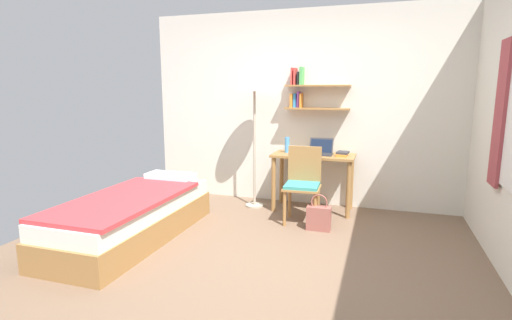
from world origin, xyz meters
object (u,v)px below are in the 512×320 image
object	(u,v)px
bed	(133,216)
desk_chair	(303,181)
desk	(313,166)
standing_lamp	(254,89)
book_stack	(342,154)
handbag	(319,217)
water_bottle	(287,145)
laptop	(321,150)

from	to	relation	value
bed	desk_chair	world-z (taller)	desk_chair
desk	standing_lamp	xyz separation A→B (m)	(-0.77, -0.09, 0.97)
bed	book_stack	size ratio (longest dim) A/B	8.58
bed	handbag	size ratio (longest dim) A/B	4.98
bed	water_bottle	xyz separation A→B (m)	(1.29, 1.60, 0.60)
standing_lamp	book_stack	bearing A→B (deg)	3.88
desk_chair	water_bottle	distance (m)	0.69
laptop	water_bottle	world-z (taller)	water_bottle
handbag	bed	bearing A→B (deg)	-155.35
laptop	bed	bearing A→B (deg)	-137.39
standing_lamp	book_stack	xyz separation A→B (m)	(1.13, 0.08, -0.80)
desk	standing_lamp	bearing A→B (deg)	-173.69
water_bottle	handbag	xyz separation A→B (m)	(0.55, -0.75, -0.70)
standing_lamp	laptop	xyz separation A→B (m)	(0.86, 0.11, -0.77)
desk	bed	bearing A→B (deg)	-136.33
desk_chair	book_stack	size ratio (longest dim) A/B	3.70
laptop	book_stack	bearing A→B (deg)	-6.57
desk	standing_lamp	distance (m)	1.24
bed	handbag	distance (m)	2.03
desk	laptop	world-z (taller)	laptop
standing_lamp	handbag	bearing A→B (deg)	-33.39
book_stack	handbag	bearing A→B (deg)	-103.08
bed	desk_chair	size ratio (longest dim) A/B	2.32
desk_chair	desk	bearing A→B (deg)	85.35
book_stack	standing_lamp	bearing A→B (deg)	-176.12
standing_lamp	water_bottle	xyz separation A→B (m)	(0.41, 0.12, -0.72)
book_stack	laptop	bearing A→B (deg)	173.43
standing_lamp	handbag	xyz separation A→B (m)	(0.97, -0.64, -1.42)
standing_lamp	book_stack	size ratio (longest dim) A/B	7.32
laptop	desk	bearing A→B (deg)	-164.93
desk	book_stack	xyz separation A→B (m)	(0.36, -0.01, 0.17)
handbag	standing_lamp	bearing A→B (deg)	146.61
bed	water_bottle	bearing A→B (deg)	51.16
water_bottle	laptop	bearing A→B (deg)	-0.80
water_bottle	standing_lamp	bearing A→B (deg)	-164.47
desk_chair	book_stack	world-z (taller)	desk_chair
handbag	laptop	bearing A→B (deg)	98.38
bed	desk_chair	xyz separation A→B (m)	(1.60, 1.09, 0.25)
desk	laptop	bearing A→B (deg)	15.07
bed	desk	bearing A→B (deg)	43.67
standing_lamp	water_bottle	distance (m)	0.84
standing_lamp	handbag	size ratio (longest dim) A/B	4.25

